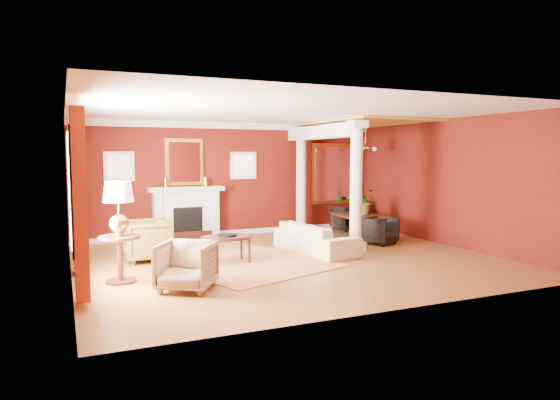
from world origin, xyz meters
name	(u,v)px	position (x,y,z in m)	size (l,w,h in m)	color
ground	(290,260)	(0.00, 0.00, 0.00)	(8.00, 8.00, 0.00)	brown
room_shell	(290,158)	(0.00, 0.00, 2.02)	(8.04, 7.04, 2.92)	#5A110C
fireplace	(186,213)	(-1.30, 3.32, 0.65)	(1.85, 0.42, 1.29)	silver
overmantel_mirror	(184,162)	(-1.30, 3.45, 1.90)	(0.95, 0.07, 1.15)	gold
flank_window_left	(119,167)	(-2.85, 3.46, 1.80)	(0.70, 0.07, 0.70)	silver
flank_window_right	(243,165)	(0.25, 3.46, 1.80)	(0.70, 0.07, 0.70)	silver
left_window	(76,197)	(-3.89, -0.60, 1.42)	(0.21, 2.55, 2.60)	white
column_front	(356,185)	(1.70, 0.30, 1.43)	(0.36, 0.36, 2.80)	silver
column_back	(301,180)	(1.70, 3.00, 1.43)	(0.36, 0.36, 2.80)	silver
header_beam	(321,132)	(1.70, 1.90, 2.62)	(0.30, 3.20, 0.32)	silver
amber_ceiling	(365,123)	(2.85, 1.75, 2.87)	(2.30, 3.40, 0.04)	gold
dining_mirror	(332,174)	(2.90, 3.45, 1.55)	(1.30, 0.07, 1.70)	gold
chandelier	(365,148)	(2.90, 1.80, 2.25)	(0.60, 0.62, 0.75)	#BE913B
crown_trim	(234,126)	(0.00, 3.46, 2.82)	(8.00, 0.08, 0.16)	silver
base_trim	(235,232)	(0.00, 3.46, 0.06)	(8.00, 0.08, 0.12)	silver
rug	(237,261)	(-1.01, 0.28, 0.01)	(2.64, 3.52, 0.01)	maroon
sofa	(315,233)	(0.81, 0.47, 0.41)	(2.11, 0.62, 0.83)	#F3EACC
armchair_leopard	(146,238)	(-2.63, 1.05, 0.45)	(0.87, 0.81, 0.89)	black
armchair_stripe	(187,264)	(-2.39, -1.39, 0.41)	(0.80, 0.75, 0.82)	tan
coffee_table	(227,238)	(-1.23, 0.20, 0.48)	(1.04, 1.04, 0.52)	black
coffee_book	(229,230)	(-1.20, 0.20, 0.63)	(0.15, 0.02, 0.21)	black
side_table	(119,214)	(-3.27, -0.50, 1.13)	(0.66, 0.66, 1.65)	black
dining_table	(361,219)	(2.73, 1.68, 0.46)	(1.67, 0.59, 0.93)	black
dining_chair_near	(380,229)	(2.65, 0.76, 0.35)	(0.67, 0.63, 0.69)	black
dining_chair_far	(348,216)	(3.11, 2.96, 0.38)	(0.74, 0.69, 0.76)	black
green_urn	(362,218)	(3.50, 2.83, 0.33)	(0.35, 0.35, 0.85)	#143E20
potted_plant	(364,191)	(2.81, 1.67, 1.18)	(0.57, 0.64, 0.50)	#26591E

